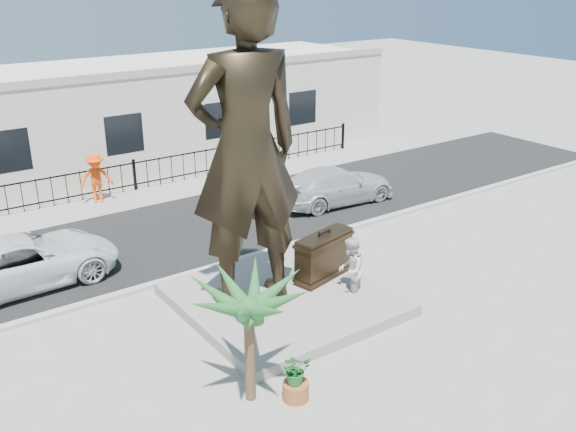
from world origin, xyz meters
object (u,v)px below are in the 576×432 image
statue (245,150)px  car_white (24,261)px  tourist (350,270)px  suitcase (324,256)px

statue → car_white: bearing=-38.7°
car_white → tourist: bearing=-133.2°
statue → tourist: bearing=160.6°
statue → car_white: (-4.52, 4.80, -3.61)m
statue → tourist: (2.44, -1.27, -3.43)m
suitcase → tourist: size_ratio=1.02×
statue → suitcase: size_ratio=4.33×
suitcase → tourist: bearing=-98.9°
suitcase → car_white: bearing=130.4°
statue → suitcase: 4.14m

